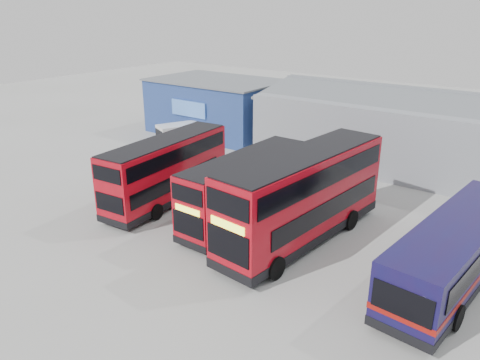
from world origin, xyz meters
TOP-DOWN VIEW (x-y plane):
  - ground_plane at (0.00, 0.00)m, footprint 120.00×120.00m
  - office_block at (-14.00, 17.99)m, footprint 12.30×8.32m
  - maintenance_shed at (8.00, 20.00)m, footprint 30.50×12.00m
  - double_decker_left at (-5.59, 2.59)m, footprint 3.16×9.91m
  - double_decker_centre at (0.04, 3.07)m, footprint 2.54×9.44m
  - double_decker_right at (3.78, 3.06)m, footprint 3.85×11.66m
  - single_decker_blue at (11.29, 3.41)m, footprint 3.74×11.58m
  - panel_van at (-13.52, 12.53)m, footprint 3.43×4.80m

SIDE VIEW (x-z plane):
  - ground_plane at x=0.00m, z-range 0.00..0.00m
  - panel_van at x=-13.52m, z-range 0.12..2.08m
  - single_decker_blue at x=11.29m, z-range -0.01..3.07m
  - double_decker_centre at x=0.04m, z-range -0.01..3.96m
  - double_decker_left at x=-5.59m, z-range -0.01..4.12m
  - double_decker_right at x=3.78m, z-range -0.01..4.83m
  - office_block at x=-14.00m, z-range 0.02..5.14m
  - maintenance_shed at x=8.00m, z-range -0.34..5.55m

